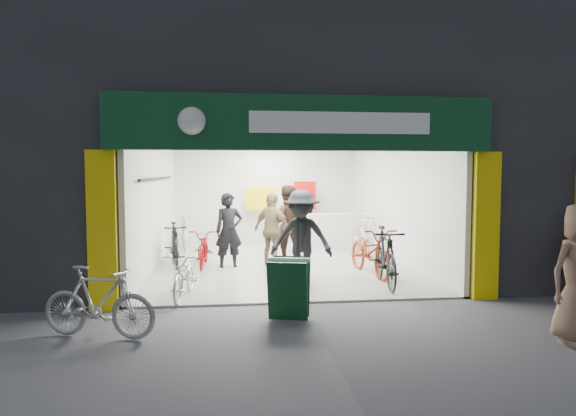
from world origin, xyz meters
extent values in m
plane|color=#56565B|center=(0.00, 0.00, 0.00)|extent=(60.00, 60.00, 0.00)
cube|color=#232326|center=(1.00, 5.00, 5.75)|extent=(16.00, 10.00, 4.50)
cube|color=#232326|center=(-5.50, 5.00, 1.75)|extent=(5.00, 10.00, 3.50)
cube|color=#232326|center=(6.00, 5.00, 1.75)|extent=(6.00, 10.00, 3.50)
cube|color=#9E9E99|center=(0.00, 4.00, 0.02)|extent=(6.00, 8.00, 0.04)
cube|color=silver|center=(0.00, 8.10, 1.60)|extent=(6.00, 0.20, 3.20)
cube|color=silver|center=(-2.95, 4.00, 1.60)|extent=(0.10, 8.00, 3.20)
cube|color=silver|center=(2.95, 4.00, 1.60)|extent=(0.10, 8.00, 3.20)
cube|color=white|center=(0.00, 4.00, 3.25)|extent=(6.00, 8.00, 0.10)
cube|color=black|center=(0.00, 0.10, 3.35)|extent=(6.00, 0.30, 0.30)
cube|color=#0B3219|center=(0.00, -0.12, 3.05)|extent=(6.40, 0.25, 0.90)
cube|color=white|center=(0.60, -0.26, 3.05)|extent=(3.00, 0.02, 0.35)
cube|color=yellow|center=(-3.25, -0.06, 1.30)|extent=(0.45, 0.12, 2.60)
cube|color=yellow|center=(3.25, -0.06, 1.30)|extent=(0.45, 0.12, 2.60)
cylinder|color=black|center=(-2.82, 3.40, 2.10)|extent=(0.06, 5.00, 0.06)
cube|color=silver|center=(1.80, 6.50, 0.50)|extent=(1.40, 0.60, 1.00)
cube|color=white|center=(0.00, 1.20, 3.18)|extent=(1.30, 0.35, 0.04)
cube|color=white|center=(0.00, 3.00, 3.18)|extent=(1.30, 0.35, 0.04)
cube|color=white|center=(0.00, 4.80, 3.18)|extent=(1.30, 0.35, 0.04)
cube|color=white|center=(0.00, 6.60, 3.18)|extent=(1.30, 0.35, 0.04)
imported|color=silver|center=(-2.01, 0.60, 0.42)|extent=(0.75, 1.65, 0.84)
imported|color=black|center=(-2.50, 3.75, 0.52)|extent=(0.77, 1.80, 1.05)
imported|color=maroon|center=(-1.80, 3.62, 0.46)|extent=(0.67, 1.76, 0.92)
imported|color=#B1B0B5|center=(-2.50, 6.34, 0.53)|extent=(0.72, 1.82, 1.07)
imported|color=black|center=(1.80, 1.10, 0.59)|extent=(0.75, 2.00, 1.18)
imported|color=maroon|center=(1.80, 2.15, 0.53)|extent=(0.94, 2.09, 1.06)
imported|color=silver|center=(2.50, 4.93, 0.57)|extent=(0.88, 1.95, 1.13)
imported|color=#A3A2A7|center=(-3.00, -1.44, 0.49)|extent=(1.71, 0.94, 0.99)
imported|color=black|center=(-1.22, 3.35, 0.88)|extent=(0.72, 0.55, 1.77)
imported|color=#332117|center=(0.21, 4.13, 0.96)|extent=(0.95, 0.75, 1.92)
imported|color=black|center=(0.19, 1.40, 0.95)|extent=(1.38, 1.04, 1.90)
imported|color=#8E7F53|center=(-0.20, 3.47, 0.89)|extent=(1.06, 1.02, 1.77)
cube|color=#0E3B1C|center=(-0.38, -1.11, 0.49)|extent=(0.63, 0.37, 0.91)
cube|color=#0E3B1C|center=(-0.28, -0.73, 0.49)|extent=(0.63, 0.37, 0.91)
cube|color=white|center=(-0.33, -0.92, 0.93)|extent=(0.62, 0.21, 0.05)
camera|label=1|loc=(-1.25, -8.52, 2.25)|focal=32.00mm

